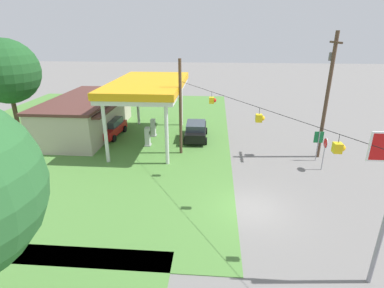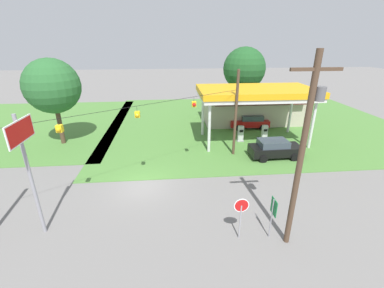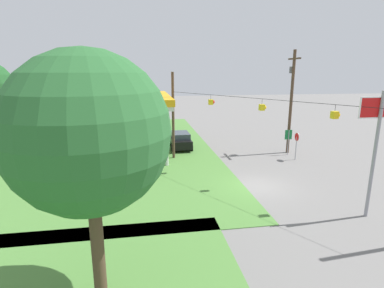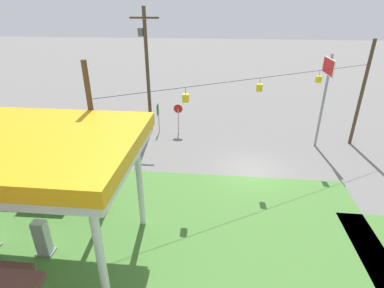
{
  "view_description": "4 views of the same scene",
  "coord_description": "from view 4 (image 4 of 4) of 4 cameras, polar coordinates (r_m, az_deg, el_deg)",
  "views": [
    {
      "loc": [
        -15.12,
        2.3,
        9.78
      ],
      "look_at": [
        2.64,
        3.67,
        2.9
      ],
      "focal_mm": 28.0,
      "sensor_mm": 36.0,
      "label": 1
    },
    {
      "loc": [
        2.08,
        -16.41,
        10.0
      ],
      "look_at": [
        3.85,
        3.06,
        1.98
      ],
      "focal_mm": 24.0,
      "sensor_mm": 36.0,
      "label": 2
    },
    {
      "loc": [
        -18.41,
        7.58,
        7.71
      ],
      "look_at": [
        5.13,
        3.75,
        1.94
      ],
      "focal_mm": 28.0,
      "sensor_mm": 36.0,
      "label": 3
    },
    {
      "loc": [
        2.11,
        17.16,
        9.82
      ],
      "look_at": [
        3.8,
        0.75,
        2.06
      ],
      "focal_mm": 28.0,
      "sensor_mm": 36.0,
      "label": 4
    }
  ],
  "objects": [
    {
      "name": "route_sign",
      "position": [
        24.9,
        -6.48,
        6.03
      ],
      "size": [
        0.1,
        0.7,
        2.4
      ],
      "color": "gray",
      "rests_on": "ground"
    },
    {
      "name": "stop_sign_overhead",
      "position": [
        23.11,
        24.19,
        10.69
      ],
      "size": [
        0.22,
        2.31,
        6.8
      ],
      "color": "gray",
      "rests_on": "ground"
    },
    {
      "name": "fuel_pump_near",
      "position": [
        14.68,
        -26.6,
        -15.86
      ],
      "size": [
        0.71,
        0.56,
        1.7
      ],
      "color": "gray",
      "rests_on": "ground"
    },
    {
      "name": "car_at_pumps_front",
      "position": [
        18.43,
        -25.5,
        -6.5
      ],
      "size": [
        4.62,
        2.19,
        1.7
      ],
      "rotation": [
        0.0,
        0.0,
        0.02
      ],
      "color": "black",
      "rests_on": "ground"
    },
    {
      "name": "stop_sign_roadside",
      "position": [
        24.5,
        -2.65,
        6.1
      ],
      "size": [
        0.8,
        0.08,
        2.5
      ],
      "rotation": [
        0.0,
        0.0,
        3.14
      ],
      "color": "#99999E",
      "rests_on": "ground"
    },
    {
      "name": "ground_plane",
      "position": [
        19.88,
        11.24,
        -4.93
      ],
      "size": [
        160.0,
        160.0,
        0.0
      ],
      "primitive_type": "plane",
      "color": "slate"
    },
    {
      "name": "utility_pole_main",
      "position": [
        24.52,
        -8.64,
        14.57
      ],
      "size": [
        2.2,
        0.44,
        9.67
      ],
      "color": "#4C3828",
      "rests_on": "ground"
    },
    {
      "name": "signal_span_gantry",
      "position": [
        18.2,
        12.33,
        6.48
      ],
      "size": [
        16.03,
        10.24,
        7.71
      ],
      "color": "#4C3828",
      "rests_on": "ground"
    }
  ]
}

